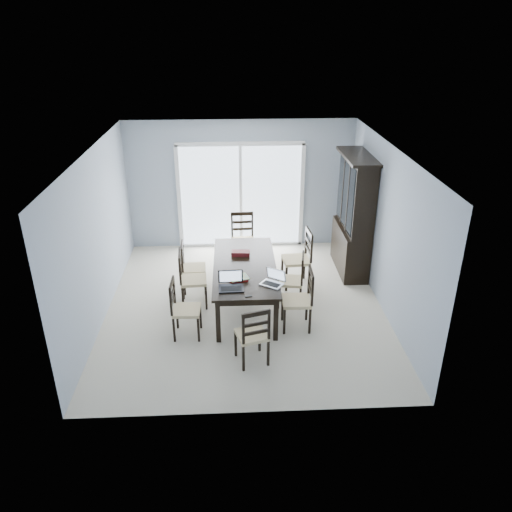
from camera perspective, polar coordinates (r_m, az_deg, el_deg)
The scene contains 24 objects.
floor at distance 8.34m, azimuth -1.25°, elevation -5.67°, with size 5.00×5.00×0.00m, color beige.
ceiling at distance 7.34m, azimuth -1.45°, elevation 11.98°, with size 5.00×5.00×0.00m, color white.
back_wall at distance 10.10m, azimuth -1.77°, elevation 8.08°, with size 4.50×0.02×2.60m, color #929FAF.
wall_left at distance 8.02m, azimuth -17.65°, elevation 2.15°, with size 0.02×5.00×2.60m, color #929FAF.
wall_right at distance 8.12m, azimuth 14.75°, elevation 2.82°, with size 0.02×5.00×2.60m, color #929FAF.
balcony at distance 11.50m, azimuth -1.80°, elevation 3.13°, with size 4.50×2.00×0.10m, color gray.
railing at distance 12.23m, azimuth -1.94°, elevation 7.51°, with size 4.50×0.06×1.10m, color #99999E.
dining_table at distance 8.01m, azimuth -1.30°, elevation -1.55°, with size 1.00×2.20×0.75m.
china_hutch at distance 9.26m, azimuth 11.09°, elevation 4.48°, with size 0.50×1.38×2.20m.
sliding_door at distance 10.14m, azimuth -1.75°, elevation 6.90°, with size 2.52×0.05×2.18m.
chair_left_near at distance 7.41m, azimuth -8.67°, elevation -5.31°, with size 0.42×0.41×1.05m.
chair_left_mid at distance 8.16m, azimuth -7.85°, elevation -1.95°, with size 0.45×0.44×1.11m.
chair_left_far at distance 8.63m, azimuth -7.69°, elevation -0.68°, with size 0.42×0.40×1.03m.
chair_right_near at distance 7.53m, azimuth 5.40°, elevation -4.22°, with size 0.44×0.43×1.13m.
chair_right_mid at distance 8.15m, azimuth 4.60°, elevation -2.11°, with size 0.46×0.45×1.04m.
chair_right_far at distance 8.74m, azimuth 5.27°, elevation 0.44°, with size 0.50×0.48×1.19m.
chair_end_near at distance 6.72m, azimuth -0.26°, elevation -8.51°, with size 0.49×0.50×1.05m.
chair_end_far at distance 9.56m, azimuth -1.54°, elevation 2.65°, with size 0.45×0.47×1.15m.
laptop_dark at distance 7.26m, azimuth -2.85°, elevation -3.38°, with size 0.37×0.27×0.25m.
laptop_silver at distance 7.38m, azimuth 1.81°, elevation -2.94°, with size 0.39×0.36×0.22m.
book_stack at distance 7.53m, azimuth -2.03°, elevation -2.58°, with size 0.34×0.30×0.05m.
cell_phone at distance 7.09m, azimuth -0.86°, elevation -4.60°, with size 0.10×0.05×0.01m, color black.
game_box at distance 8.29m, azimuth -1.77°, elevation 0.31°, with size 0.30×0.15×0.08m, color #450D0E.
hot_tub at distance 11.37m, azimuth -4.75°, elevation 5.84°, with size 2.13×1.93×1.03m.
Camera 1 is at (-0.18, -7.14, 4.30)m, focal length 35.00 mm.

